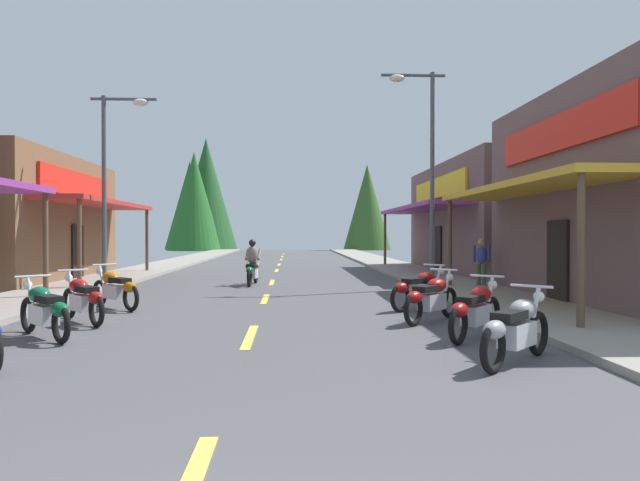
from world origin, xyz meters
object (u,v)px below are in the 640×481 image
object	(u,v)px
rider_cruising_lead	(252,266)
motorcycle_parked_right_3	(420,289)
motorcycle_parked_left_2	(83,298)
streetlamp_left	(114,163)
motorcycle_parked_right_1	(475,310)
pedestrian_browsing	(481,260)
motorcycle_parked_right_0	(516,328)
streetlamp_right	(424,150)
motorcycle_parked_left_3	(115,288)
motorcycle_parked_left_1	(44,309)
motorcycle_parked_right_2	(431,298)

from	to	relation	value
rider_cruising_lead	motorcycle_parked_right_3	bearing A→B (deg)	-143.19
motorcycle_parked_right_3	motorcycle_parked_left_2	bearing A→B (deg)	153.76
streetlamp_left	motorcycle_parked_right_1	bearing A→B (deg)	-46.93
motorcycle_parked_right_3	motorcycle_parked_left_2	distance (m)	7.29
streetlamp_left	pedestrian_browsing	world-z (taller)	streetlamp_left
motorcycle_parked_right_0	pedestrian_browsing	size ratio (longest dim) A/B	1.02
pedestrian_browsing	streetlamp_right	bearing A→B (deg)	-54.17
motorcycle_parked_right_0	motorcycle_parked_left_2	bearing A→B (deg)	103.83
motorcycle_parked_right_3	rider_cruising_lead	world-z (taller)	rider_cruising_lead
motorcycle_parked_right_3	rider_cruising_lead	xyz separation A→B (m)	(-4.31, 6.81, 0.17)
motorcycle_parked_right_3	rider_cruising_lead	size ratio (longest dim) A/B	0.80
streetlamp_right	motorcycle_parked_left_3	bearing A→B (deg)	-150.52
motorcycle_parked_right_0	motorcycle_parked_right_3	xyz separation A→B (m)	(-0.04, 5.78, 0.00)
motorcycle_parked_left_3	pedestrian_browsing	xyz separation A→B (m)	(10.20, 4.67, 0.43)
motorcycle_parked_right_3	motorcycle_parked_right_0	bearing A→B (deg)	-129.51
streetlamp_left	motorcycle_parked_left_1	bearing A→B (deg)	-80.70
streetlamp_left	pedestrian_browsing	xyz separation A→B (m)	(11.68, -0.32, -3.06)
motorcycle_parked_right_1	motorcycle_parked_right_2	world-z (taller)	same
streetlamp_right	motorcycle_parked_left_3	xyz separation A→B (m)	(-8.33, -4.71, -3.93)
rider_cruising_lead	streetlamp_right	bearing A→B (deg)	-101.67
streetlamp_right	motorcycle_parked_right_3	distance (m)	6.64
motorcycle_parked_left_3	rider_cruising_lead	bearing A→B (deg)	-67.42
motorcycle_parked_left_3	motorcycle_parked_left_1	bearing A→B (deg)	136.05
motorcycle_parked_right_3	motorcycle_parked_left_2	world-z (taller)	same
streetlamp_right	motorcycle_parked_right_1	xyz separation A→B (m)	(-1.13, -9.01, -3.93)
motorcycle_parked_right_2	motorcycle_parked_left_2	bearing A→B (deg)	129.60
motorcycle_parked_right_1	rider_cruising_lead	bearing A→B (deg)	61.46
motorcycle_parked_right_3	motorcycle_parked_left_3	bearing A→B (deg)	136.11
motorcycle_parked_right_1	rider_cruising_lead	world-z (taller)	rider_cruising_lead
streetlamp_right	motorcycle_parked_left_3	world-z (taller)	streetlamp_right
rider_cruising_lead	pedestrian_browsing	distance (m)	7.60
motorcycle_parked_left_1	motorcycle_parked_left_2	size ratio (longest dim) A/B	0.96
motorcycle_parked_right_2	motorcycle_parked_left_2	world-z (taller)	same
motorcycle_parked_left_1	rider_cruising_lead	distance (m)	10.64
motorcycle_parked_right_2	motorcycle_parked_left_3	size ratio (longest dim) A/B	1.04
motorcycle_parked_right_0	pedestrian_browsing	distance (m)	11.37
motorcycle_parked_right_1	motorcycle_parked_left_2	xyz separation A→B (m)	(-7.18, 2.09, 0.00)
motorcycle_parked_left_3	rider_cruising_lead	size ratio (longest dim) A/B	0.76
motorcycle_parked_right_2	streetlamp_right	bearing A→B (deg)	29.84
motorcycle_parked_right_2	motorcycle_parked_left_2	size ratio (longest dim) A/B	0.96
motorcycle_parked_right_0	motorcycle_parked_right_1	xyz separation A→B (m)	(0.06, 1.97, 0.00)
motorcycle_parked_right_1	motorcycle_parked_left_3	size ratio (longest dim) A/B	1.07
streetlamp_right	motorcycle_parked_right_2	distance (m)	8.26
motorcycle_parked_right_0	motorcycle_parked_right_2	world-z (taller)	same
motorcycle_parked_right_0	rider_cruising_lead	size ratio (longest dim) A/B	0.76
motorcycle_parked_left_1	rider_cruising_lead	xyz separation A→B (m)	(2.81, 10.26, 0.17)
motorcycle_parked_left_1	motorcycle_parked_left_3	bearing A→B (deg)	-41.80
motorcycle_parked_right_2	motorcycle_parked_left_1	size ratio (longest dim) A/B	1.00
motorcycle_parked_right_2	motorcycle_parked_left_3	distance (m)	7.31
motorcycle_parked_right_1	motorcycle_parked_left_1	size ratio (longest dim) A/B	1.03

